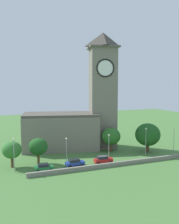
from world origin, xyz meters
The scene contains 15 objects.
ground_plane centered at (0.00, 15.00, 0.00)m, with size 200.00×200.00×0.00m, color #477538.
church centered at (-0.65, 16.68, 10.40)m, with size 30.19×17.95×34.79m.
quay_barrier centered at (0.00, -4.42, 0.49)m, with size 40.02×0.70×0.99m, color gray.
car_green centered at (-15.54, -1.44, 0.86)m, with size 4.30×2.24×1.71m.
car_blue centered at (-7.86, -0.62, 0.85)m, with size 4.50×2.19×1.68m.
car_red centered at (-0.66, -1.21, 0.96)m, with size 4.66×2.21×1.89m.
streetlamp_west_end centered at (-21.76, 0.13, 5.11)m, with size 0.44×0.44×7.76m.
streetlamp_west_mid centered at (-9.30, 1.31, 4.46)m, with size 0.44×0.44×6.63m.
streetlamp_central centered at (1.84, 0.61, 4.57)m, with size 0.44×0.44×6.81m.
streetlamp_east_mid centered at (13.41, 1.16, 5.04)m, with size 0.44×0.44×7.64m.
streetlamp_east_end centered at (22.47, 0.54, 4.76)m, with size 0.44×0.44×7.16m.
tree_by_tower centered at (6.45, 8.37, 4.52)m, with size 5.45×5.45×7.01m.
tree_riverside_east centered at (-15.47, 4.51, 4.29)m, with size 4.63×4.63×6.41m.
tree_churchyard centered at (-21.76, 4.16, 4.17)m, with size 4.51×4.51×6.23m.
tree_riverside_west centered at (15.99, 4.04, 5.06)m, with size 7.18×7.18×8.32m.
Camera 1 is at (-28.94, -60.40, 19.66)m, focal length 43.64 mm.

